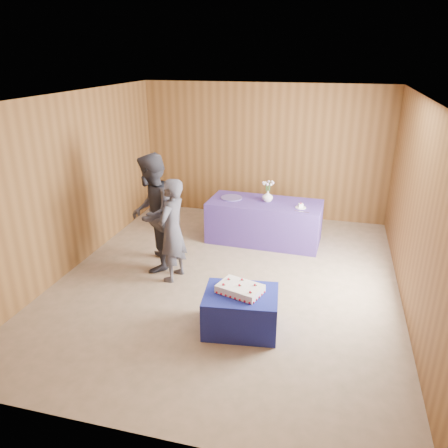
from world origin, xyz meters
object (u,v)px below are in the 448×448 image
(cake_table, at_px, (241,311))
(vase, at_px, (268,196))
(sheet_cake, at_px, (240,289))
(guest_left, at_px, (172,230))
(serving_table, at_px, (264,221))
(guest_right, at_px, (152,213))

(cake_table, xyz_separation_m, vase, (-0.14, 2.82, 0.60))
(cake_table, height_order, sheet_cake, sheet_cake)
(vase, relative_size, guest_left, 0.12)
(guest_left, bearing_deg, serving_table, 157.39)
(cake_table, bearing_deg, sheet_cake, 117.17)
(serving_table, relative_size, guest_right, 1.08)
(cake_table, distance_m, vase, 2.89)
(serving_table, relative_size, sheet_cake, 3.17)
(serving_table, xyz_separation_m, guest_right, (-1.52, -1.49, 0.55))
(cake_table, xyz_separation_m, sheet_cake, (-0.02, 0.03, 0.30))
(sheet_cake, distance_m, guest_right, 2.14)
(guest_left, bearing_deg, sheet_cake, 60.70)
(guest_left, distance_m, guest_right, 0.52)
(sheet_cake, relative_size, guest_right, 0.34)
(vase, height_order, guest_right, guest_right)
(sheet_cake, distance_m, vase, 2.81)
(serving_table, xyz_separation_m, sheet_cake, (0.16, -2.76, 0.17))
(vase, bearing_deg, serving_table, -139.35)
(serving_table, height_order, sheet_cake, serving_table)
(serving_table, distance_m, guest_right, 2.19)
(cake_table, relative_size, vase, 4.57)
(guest_right, bearing_deg, guest_left, 45.42)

